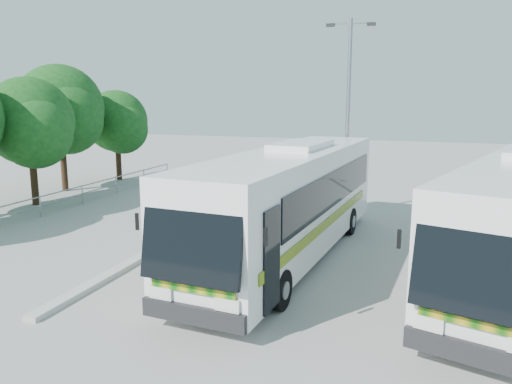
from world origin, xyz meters
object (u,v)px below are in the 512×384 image
at_px(tree_far_c, 30,122).
at_px(tree_far_d, 61,109).
at_px(tree_far_e, 117,121).
at_px(lamppost, 348,109).
at_px(coach_main, 290,200).

height_order(tree_far_c, tree_far_d, tree_far_d).
height_order(tree_far_e, lamppost, lamppost).
xyz_separation_m(tree_far_c, coach_main, (14.57, -4.03, -2.23)).
height_order(tree_far_d, tree_far_e, tree_far_d).
bearing_deg(lamppost, tree_far_e, 154.27).
xyz_separation_m(tree_far_c, tree_far_e, (-0.51, 8.20, -0.37)).
relative_size(tree_far_e, lamppost, 0.66).
xyz_separation_m(tree_far_c, lamppost, (15.36, 3.02, 0.66)).
relative_size(tree_far_c, lamppost, 0.73).
xyz_separation_m(tree_far_d, coach_main, (15.76, -7.73, -2.79)).
relative_size(tree_far_c, tree_far_e, 1.10).
distance_m(tree_far_d, coach_main, 17.77).
distance_m(tree_far_c, coach_main, 15.28).
bearing_deg(lamppost, tree_far_d, 170.00).
xyz_separation_m(tree_far_c, tree_far_d, (-1.19, 3.70, 0.56)).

